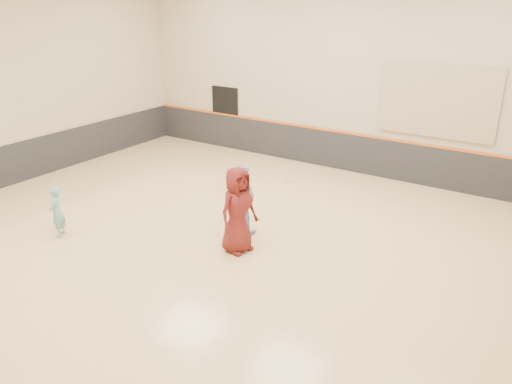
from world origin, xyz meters
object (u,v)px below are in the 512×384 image
Objects in this scene: girl at (57,212)px; instructor at (241,199)px; spare_racket at (288,182)px; young_man at (238,210)px.

girl is 0.74× the size of instructor.
girl reaches higher than spare_racket.
young_man is at bearing 111.17° from instructor.
young_man is 2.70× the size of spare_racket.
instructor is at bearing -79.62° from spare_racket.
girl is at bearing -115.28° from spare_racket.
girl is at bearing 125.77° from young_man.
young_man is (3.88, 1.69, 0.35)m from girl.
young_man is at bearing -74.97° from spare_racket.
young_man reaches higher than instructor.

